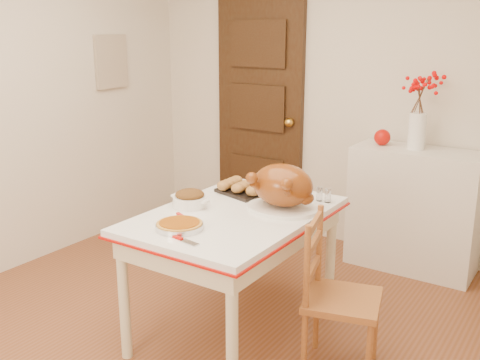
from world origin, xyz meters
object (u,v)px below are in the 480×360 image
Objects in this scene: sideboard at (414,210)px; pumpkin_pie at (179,224)px; kitchen_table at (235,273)px; turkey_platter at (283,188)px; chair_oak at (343,296)px.

pumpkin_pie is at bearing -109.69° from sideboard.
sideboard is 1.64m from kitchen_table.
turkey_platter reaches higher than sideboard.
kitchen_table is (-0.59, -1.52, -0.08)m from sideboard.
turkey_platter reaches higher than pumpkin_pie.
sideboard is 3.68× the size of pumpkin_pie.
pumpkin_pie is at bearing 101.34° from chair_oak.
turkey_platter reaches higher than chair_oak.
sideboard reaches higher than pumpkin_pie.
sideboard is 1.46m from turkey_platter.
pumpkin_pie is (-0.77, -0.38, 0.36)m from chair_oak.
chair_oak is 0.70m from turkey_platter.
chair_oak is at bearing 26.25° from pumpkin_pie.
chair_oak is (0.68, -0.01, 0.05)m from kitchen_table.
pumpkin_pie is (-0.09, -0.39, 0.41)m from kitchen_table.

